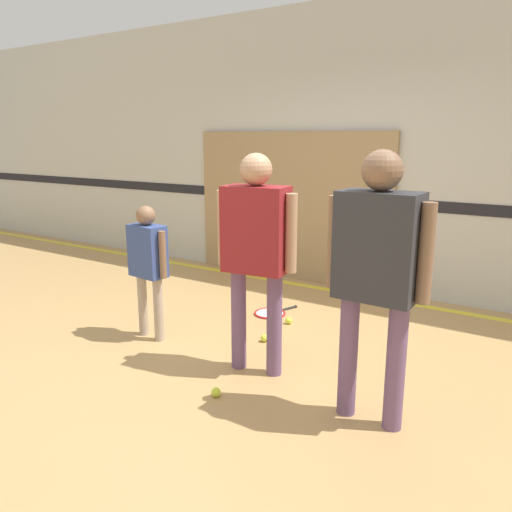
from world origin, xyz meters
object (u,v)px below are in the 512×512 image
object	(u,v)px
tennis_ball_stray_left	(264,338)
person_student_right	(377,261)
racket_spare_on_floor	(271,313)
tennis_ball_by_spare_racket	(289,321)
tennis_ball_near_instructor	(216,392)
person_student_left	(148,258)
person_instructor	(256,241)

from	to	relation	value
tennis_ball_stray_left	person_student_right	bearing A→B (deg)	-30.30
racket_spare_on_floor	tennis_ball_by_spare_racket	bearing A→B (deg)	-96.27
tennis_ball_near_instructor	tennis_ball_by_spare_racket	world-z (taller)	same
tennis_ball_near_instructor	tennis_ball_stray_left	xyz separation A→B (m)	(-0.22, 0.98, 0.00)
person_student_left	tennis_ball_by_spare_racket	size ratio (longest dim) A/B	17.82
tennis_ball_near_instructor	tennis_ball_by_spare_racket	size ratio (longest dim) A/B	1.00
person_instructor	racket_spare_on_floor	world-z (taller)	person_instructor
tennis_ball_by_spare_racket	racket_spare_on_floor	bearing A→B (deg)	152.28
person_student_right	tennis_ball_stray_left	world-z (taller)	person_student_right
person_student_right	racket_spare_on_floor	world-z (taller)	person_student_right
person_student_left	person_student_right	xyz separation A→B (m)	(2.09, -0.25, 0.31)
tennis_ball_near_instructor	person_student_left	bearing A→B (deg)	154.44
person_student_right	racket_spare_on_floor	size ratio (longest dim) A/B	3.09
racket_spare_on_floor	tennis_ball_stray_left	xyz separation A→B (m)	(0.31, -0.63, 0.02)
racket_spare_on_floor	tennis_ball_by_spare_racket	xyz separation A→B (m)	(0.28, -0.15, 0.02)
person_student_right	tennis_ball_stray_left	bearing A→B (deg)	-28.64
person_instructor	tennis_ball_near_instructor	size ratio (longest dim) A/B	24.68
person_student_right	tennis_ball_near_instructor	bearing A→B (deg)	17.96
person_student_left	tennis_ball_near_instructor	xyz separation A→B (m)	(1.11, -0.53, -0.69)
person_student_left	tennis_ball_near_instructor	bearing A→B (deg)	-18.97
racket_spare_on_floor	tennis_ball_near_instructor	xyz separation A→B (m)	(0.53, -1.62, 0.02)
person_student_right	tennis_ball_by_spare_racket	size ratio (longest dim) A/B	25.31
racket_spare_on_floor	tennis_ball_by_spare_racket	size ratio (longest dim) A/B	8.18
person_instructor	racket_spare_on_floor	xyz separation A→B (m)	(-0.54, 1.13, -1.00)
person_student_right	racket_spare_on_floor	bearing A→B (deg)	-39.82
person_student_right	racket_spare_on_floor	distance (m)	2.26
tennis_ball_by_spare_racket	person_instructor	bearing A→B (deg)	-75.38
person_student_right	tennis_ball_by_spare_racket	world-z (taller)	person_student_right
person_student_left	racket_spare_on_floor	bearing A→B (deg)	68.17
person_instructor	tennis_ball_near_instructor	distance (m)	1.09
racket_spare_on_floor	tennis_ball_near_instructor	bearing A→B (deg)	-140.51
person_instructor	person_student_right	size ratio (longest dim) A/B	0.98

